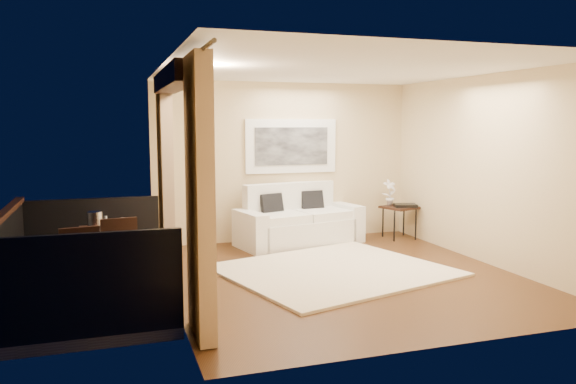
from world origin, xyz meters
TOP-DOWN VIEW (x-y plane):
  - floor at (0.00, 0.00)m, footprint 5.00×5.00m
  - room_shell at (-2.13, 0.00)m, footprint 5.00×6.40m
  - balcony at (-3.31, 0.00)m, footprint 1.81×2.60m
  - curtains at (-2.11, 0.00)m, footprint 0.16×4.80m
  - artwork at (0.11, 2.46)m, footprint 1.62×0.07m
  - rug at (-0.02, 0.20)m, footprint 3.37×3.12m
  - sofa at (0.10, 2.09)m, footprint 2.22×1.30m
  - side_table at (1.93, 1.92)m, footprint 0.66×0.66m
  - tray at (1.99, 1.83)m, footprint 0.45×0.38m
  - orchid at (1.81, 2.07)m, footprint 0.26×0.19m
  - bistro_table at (-2.96, 0.32)m, footprint 0.63×0.63m
  - balcony_chair_far at (-2.82, -0.05)m, footprint 0.46×0.46m
  - balcony_chair_near at (-3.20, -0.66)m, footprint 0.47×0.47m
  - ice_bucket at (-3.08, 0.42)m, footprint 0.18×0.18m
  - candle at (-2.92, 0.51)m, footprint 0.06×0.06m
  - vase at (-2.95, 0.18)m, footprint 0.04×0.04m
  - glass_a at (-2.79, 0.19)m, footprint 0.06×0.06m
  - glass_b at (-2.75, 0.36)m, footprint 0.06×0.06m

SIDE VIEW (x-z plane):
  - floor at x=0.00m, z-range 0.00..0.00m
  - rug at x=-0.02m, z-range 0.00..0.04m
  - balcony at x=-3.31m, z-range -0.41..0.76m
  - sofa at x=0.10m, z-range -0.15..0.85m
  - side_table at x=1.93m, z-range 0.23..0.79m
  - balcony_chair_near at x=-3.20m, z-range 0.07..1.01m
  - balcony_chair_far at x=-2.82m, z-range 0.07..1.01m
  - tray at x=1.99m, z-range 0.57..0.62m
  - bistro_table at x=-2.96m, z-range 0.29..1.03m
  - candle at x=-2.92m, z-range 0.74..0.81m
  - orchid at x=1.81m, z-range 0.57..1.03m
  - glass_a at x=-2.79m, z-range 0.74..0.86m
  - glass_b at x=-2.75m, z-range 0.74..0.86m
  - vase at x=-2.95m, z-range 0.74..0.92m
  - ice_bucket at x=-3.08m, z-range 0.74..0.94m
  - curtains at x=-2.11m, z-range 0.02..2.66m
  - artwork at x=0.11m, z-range 1.16..2.08m
  - room_shell at x=-2.13m, z-range 0.02..5.02m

